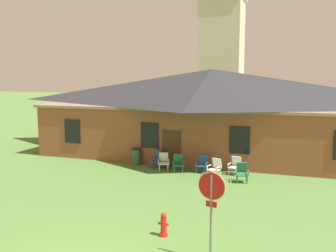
{
  "coord_description": "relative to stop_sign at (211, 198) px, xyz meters",
  "views": [
    {
      "loc": [
        5.22,
        -7.42,
        5.17
      ],
      "look_at": [
        0.09,
        7.96,
        3.02
      ],
      "focal_mm": 39.64,
      "sensor_mm": 36.0,
      "label": 1
    }
  ],
  "objects": [
    {
      "name": "brick_building",
      "position": [
        -3.23,
        15.34,
        1.08
      ],
      "size": [
        21.81,
        10.4,
        5.71
      ],
      "color": "brown",
      "rests_on": "ground"
    },
    {
      "name": "dome_tower",
      "position": [
        -6.18,
        34.97,
        7.48
      ],
      "size": [
        5.18,
        5.18,
        20.28
      ],
      "color": "beige",
      "rests_on": "ground"
    },
    {
      "name": "stop_sign",
      "position": [
        0.0,
        0.0,
        0.0
      ],
      "size": [
        0.8,
        0.18,
        2.58
      ],
      "color": "slate",
      "rests_on": "ground"
    },
    {
      "name": "lawn_chair_by_porch",
      "position": [
        -5.2,
        9.81,
        -1.33
      ],
      "size": [
        0.66,
        0.69,
        0.96
      ],
      "color": "#2D5693",
      "rests_on": "ground"
    },
    {
      "name": "lawn_chair_near_door",
      "position": [
        -4.67,
        9.41,
        -1.33
      ],
      "size": [
        0.76,
        0.82,
        0.96
      ],
      "color": "white",
      "rests_on": "ground"
    },
    {
      "name": "lawn_chair_left_end",
      "position": [
        -3.79,
        9.32,
        -1.33
      ],
      "size": [
        0.76,
        0.81,
        0.96
      ],
      "color": "#28704C",
      "rests_on": "ground"
    },
    {
      "name": "lawn_chair_middle",
      "position": [
        -2.48,
        9.57,
        -1.33
      ],
      "size": [
        0.68,
        0.71,
        0.96
      ],
      "color": "#2D5693",
      "rests_on": "ground"
    },
    {
      "name": "lawn_chair_right_end",
      "position": [
        -1.64,
        8.86,
        -1.33
      ],
      "size": [
        0.77,
        0.82,
        0.96
      ],
      "color": "white",
      "rests_on": "ground"
    },
    {
      "name": "lawn_chair_far_side",
      "position": [
        -0.71,
        9.68,
        -1.33
      ],
      "size": [
        0.72,
        0.76,
        0.96
      ],
      "color": "silver",
      "rests_on": "ground"
    },
    {
      "name": "lawn_chair_under_eave",
      "position": [
        -0.2,
        8.35,
        -1.33
      ],
      "size": [
        0.72,
        0.76,
        0.96
      ],
      "color": "#28704C",
      "rests_on": "ground"
    },
    {
      "name": "fire_hydrant",
      "position": [
        -1.8,
        1.15,
        -1.45
      ],
      "size": [
        0.36,
        0.28,
        0.79
      ],
      "color": "red",
      "rests_on": "ground"
    },
    {
      "name": "trash_bin",
      "position": [
        -6.6,
        10.04,
        -1.33
      ],
      "size": [
        0.56,
        0.56,
        0.98
      ],
      "color": "#335638",
      "rests_on": "ground"
    }
  ]
}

